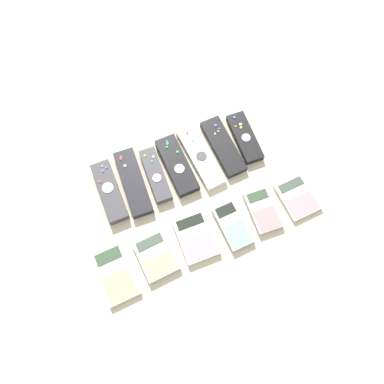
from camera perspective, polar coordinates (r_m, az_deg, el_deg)
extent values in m
plane|color=#B2A88E|center=(1.02, 0.69, -1.82)|extent=(3.00, 3.00, 0.00)
cube|color=#333338|center=(1.04, -12.46, 0.06)|extent=(0.05, 0.18, 0.03)
cylinder|color=#99999E|center=(1.03, -12.72, 0.64)|extent=(0.03, 0.03, 0.00)
cylinder|color=blue|center=(1.05, -12.96, 3.66)|extent=(0.01, 0.01, 0.00)
cylinder|color=blue|center=(1.05, -13.43, 3.16)|extent=(0.01, 0.01, 0.00)
cylinder|color=orange|center=(1.06, -13.52, 3.86)|extent=(0.01, 0.01, 0.00)
cylinder|color=red|center=(1.04, -13.87, 1.59)|extent=(0.01, 0.01, 0.00)
cube|color=black|center=(1.04, -8.95, 1.46)|extent=(0.07, 0.20, 0.02)
cylinder|color=red|center=(1.06, -10.76, 5.03)|extent=(0.01, 0.01, 0.00)
cylinder|color=red|center=(1.06, -10.78, 5.31)|extent=(0.01, 0.01, 0.00)
cylinder|color=silver|center=(1.05, -10.18, 3.97)|extent=(0.01, 0.01, 0.00)
cube|color=#333338|center=(1.04, -5.56, 2.58)|extent=(0.05, 0.16, 0.02)
cylinder|color=#99999E|center=(1.02, -5.37, 2.16)|extent=(0.02, 0.02, 0.00)
cylinder|color=silver|center=(1.05, -5.89, 5.37)|extent=(0.01, 0.01, 0.00)
cylinder|color=green|center=(1.04, -6.14, 4.65)|extent=(0.01, 0.01, 0.00)
cylinder|color=yellow|center=(1.05, -7.21, 5.52)|extent=(0.01, 0.01, 0.00)
cube|color=black|center=(1.05, -2.30, 4.10)|extent=(0.06, 0.18, 0.02)
cylinder|color=silver|center=(1.03, -1.93, 3.59)|extent=(0.03, 0.03, 0.00)
cylinder|color=blue|center=(1.07, -3.83, 7.66)|extent=(0.01, 0.01, 0.00)
cylinder|color=green|center=(1.06, -3.88, 6.88)|extent=(0.01, 0.01, 0.00)
cylinder|color=green|center=(1.05, -2.21, 6.16)|extent=(0.01, 0.01, 0.00)
cylinder|color=green|center=(1.06, -3.76, 7.34)|extent=(0.01, 0.01, 0.00)
cube|color=white|center=(1.06, 1.27, 5.54)|extent=(0.07, 0.21, 0.02)
cylinder|color=#38383D|center=(1.05, 1.45, 5.48)|extent=(0.03, 0.03, 0.00)
cylinder|color=red|center=(1.08, -0.71, 8.97)|extent=(0.01, 0.01, 0.00)
cylinder|color=orange|center=(1.09, -1.33, 9.23)|extent=(0.01, 0.01, 0.00)
cylinder|color=green|center=(1.07, 0.08, 7.86)|extent=(0.01, 0.01, 0.00)
cube|color=black|center=(1.08, 4.76, 6.93)|extent=(0.06, 0.19, 0.02)
cylinder|color=silver|center=(1.08, 3.51, 8.85)|extent=(0.01, 0.01, 0.00)
cylinder|color=red|center=(1.09, 4.17, 9.60)|extent=(0.01, 0.01, 0.00)
cylinder|color=blue|center=(1.10, 3.63, 10.11)|extent=(0.01, 0.01, 0.00)
cylinder|color=green|center=(1.09, 4.02, 9.22)|extent=(0.01, 0.01, 0.00)
cube|color=black|center=(1.10, 8.03, 8.22)|extent=(0.06, 0.16, 0.02)
cylinder|color=#99999E|center=(1.08, 8.24, 8.22)|extent=(0.03, 0.03, 0.00)
cylinder|color=blue|center=(1.11, 6.46, 11.25)|extent=(0.01, 0.01, 0.00)
cylinder|color=silver|center=(1.10, 7.40, 10.20)|extent=(0.01, 0.01, 0.00)
cylinder|color=orange|center=(1.10, 6.66, 9.92)|extent=(0.01, 0.01, 0.00)
cylinder|color=yellow|center=(1.10, 7.46, 9.72)|extent=(0.01, 0.01, 0.00)
cube|color=beige|center=(0.98, -11.55, -12.16)|extent=(0.09, 0.15, 0.01)
cube|color=#2D422D|center=(0.99, -12.65, -9.52)|extent=(0.07, 0.03, 0.00)
cube|color=gray|center=(0.97, -10.93, -13.87)|extent=(0.08, 0.07, 0.00)
cube|color=#B2B2B7|center=(0.98, -5.50, -9.73)|extent=(0.09, 0.12, 0.02)
cube|color=#38473D|center=(0.98, -6.49, -7.62)|extent=(0.07, 0.03, 0.00)
cube|color=gray|center=(0.96, -4.89, -11.01)|extent=(0.08, 0.06, 0.00)
cube|color=silver|center=(0.98, 0.60, -6.92)|extent=(0.09, 0.13, 0.02)
cube|color=black|center=(0.98, -0.30, -4.56)|extent=(0.07, 0.03, 0.00)
cube|color=#9C7CA4|center=(0.97, 1.23, -8.34)|extent=(0.08, 0.06, 0.00)
cube|color=#B2B2B7|center=(1.00, 6.22, -5.07)|extent=(0.07, 0.13, 0.02)
cube|color=black|center=(1.00, 5.14, -2.76)|extent=(0.05, 0.03, 0.00)
cube|color=gray|center=(0.98, 7.05, -6.42)|extent=(0.06, 0.07, 0.00)
cube|color=#B2B2B7|center=(1.02, 10.74, -2.77)|extent=(0.08, 0.12, 0.02)
cube|color=#2D422D|center=(1.02, 9.95, -0.58)|extent=(0.06, 0.03, 0.00)
cube|color=gray|center=(1.01, 11.44, -4.01)|extent=(0.06, 0.06, 0.00)
cube|color=beige|center=(1.06, 15.78, -0.80)|extent=(0.09, 0.12, 0.01)
cube|color=#38473D|center=(1.06, 14.85, 1.07)|extent=(0.07, 0.03, 0.00)
cube|color=gray|center=(1.05, 16.58, -1.88)|extent=(0.08, 0.06, 0.00)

